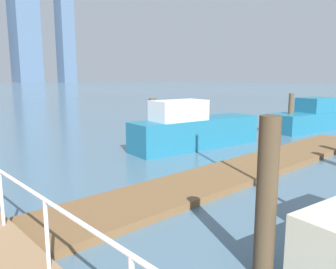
# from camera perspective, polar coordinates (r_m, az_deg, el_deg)

# --- Properties ---
(floating_dock) EXTENTS (15.95, 2.00, 0.18)m
(floating_dock) POSITION_cam_1_polar(r_m,az_deg,el_deg) (11.69, 13.26, -5.58)
(floating_dock) COLOR brown
(floating_dock) RESTS_ON ground_plane
(boardwalk_railing) EXTENTS (0.06, 22.12, 1.08)m
(boardwalk_railing) POSITION_cam_1_polar(r_m,az_deg,el_deg) (6.02, -23.70, -9.24)
(boardwalk_railing) COLOR white
(boardwalk_railing) RESTS_ON boardwalk
(dock_piling_0) EXTENTS (0.27, 0.27, 2.19)m
(dock_piling_0) POSITION_cam_1_polar(r_m,az_deg,el_deg) (20.31, 19.94, 3.44)
(dock_piling_0) COLOR brown
(dock_piling_0) RESTS_ON ground_plane
(dock_piling_1) EXTENTS (0.32, 0.32, 2.57)m
(dock_piling_1) POSITION_cam_1_polar(r_m,az_deg,el_deg) (5.50, 16.25, -10.33)
(dock_piling_1) COLOR #473826
(dock_piling_1) RESTS_ON ground_plane
(dock_piling_3) EXTENTS (0.34, 0.34, 2.17)m
(dock_piling_3) POSITION_cam_1_polar(r_m,az_deg,el_deg) (15.17, -2.60, 2.02)
(dock_piling_3) COLOR brown
(dock_piling_3) RESTS_ON ground_plane
(moored_boat_2) EXTENTS (5.17, 2.55, 1.89)m
(moored_boat_2) POSITION_cam_1_polar(r_m,az_deg,el_deg) (21.41, 22.48, 2.56)
(moored_boat_2) COLOR #1E6B8C
(moored_boat_2) RESTS_ON ground_plane
(moored_boat_3) EXTENTS (6.40, 2.31, 2.14)m
(moored_boat_3) POSITION_cam_1_polar(r_m,az_deg,el_deg) (14.98, 4.34, 0.87)
(moored_boat_3) COLOR #1E6B8C
(moored_boat_3) RESTS_ON ground_plane
(skyline_tower_5) EXTENTS (11.50, 12.91, 69.52)m
(skyline_tower_5) POSITION_cam_1_polar(r_m,az_deg,el_deg) (187.34, -23.22, 18.77)
(skyline_tower_5) COLOR slate
(skyline_tower_5) RESTS_ON ground_plane
(skyline_tower_6) EXTENTS (6.86, 8.13, 72.90)m
(skyline_tower_6) POSITION_cam_1_polar(r_m,az_deg,el_deg) (187.07, -17.14, 19.65)
(skyline_tower_6) COLOR slate
(skyline_tower_6) RESTS_ON ground_plane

